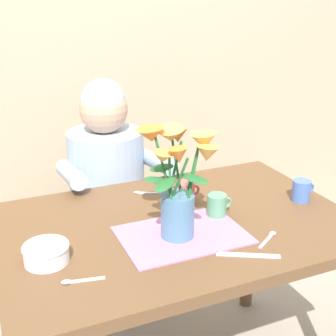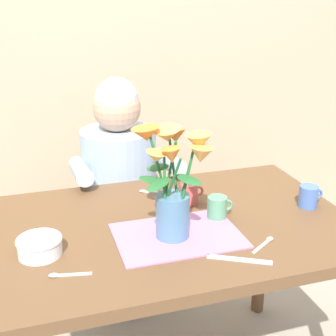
{
  "view_description": "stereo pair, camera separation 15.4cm",
  "coord_description": "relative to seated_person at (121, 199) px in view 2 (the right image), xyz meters",
  "views": [
    {
      "loc": [
        -0.58,
        -1.27,
        1.47
      ],
      "look_at": [
        -0.01,
        0.05,
        0.92
      ],
      "focal_mm": 49.01,
      "sensor_mm": 36.0,
      "label": 1
    },
    {
      "loc": [
        -0.44,
        -1.33,
        1.47
      ],
      "look_at": [
        -0.01,
        0.05,
        0.92
      ],
      "focal_mm": 49.01,
      "sensor_mm": 36.0,
      "label": 2
    }
  ],
  "objects": [
    {
      "name": "spoon_0",
      "position": [
        0.3,
        -0.84,
        0.18
      ],
      "size": [
        0.11,
        0.08,
        0.01
      ],
      "color": "silver",
      "rests_on": "dining_table"
    },
    {
      "name": "spoon_2",
      "position": [
        0.05,
        -0.35,
        0.18
      ],
      "size": [
        0.12,
        0.06,
        0.01
      ],
      "color": "silver",
      "rests_on": "dining_table"
    },
    {
      "name": "spoon_1",
      "position": [
        -0.33,
        -0.83,
        0.18
      ],
      "size": [
        0.12,
        0.04,
        0.01
      ],
      "color": "silver",
      "rests_on": "dining_table"
    },
    {
      "name": "coffee_cup",
      "position": [
        0.57,
        -0.64,
        0.22
      ],
      "size": [
        0.09,
        0.07,
        0.08
      ],
      "color": "#476BB7",
      "rests_on": "dining_table"
    },
    {
      "name": "seated_person",
      "position": [
        0.0,
        0.0,
        0.0
      ],
      "size": [
        0.45,
        0.47,
        1.14
      ],
      "rotation": [
        0.0,
        0.0,
        0.02
      ],
      "color": "#4C4C56",
      "rests_on": "ground_plane"
    },
    {
      "name": "ceramic_mug",
      "position": [
        0.16,
        -0.49,
        0.22
      ],
      "size": [
        0.09,
        0.07,
        0.08
      ],
      "color": "#CC564C",
      "rests_on": "dining_table"
    },
    {
      "name": "dinner_knife",
      "position": [
        0.17,
        -0.9,
        0.18
      ],
      "size": [
        0.18,
        0.11,
        0.0
      ],
      "primitive_type": "cube",
      "rotation": [
        0.0,
        0.0,
        -0.5
      ],
      "color": "silver",
      "rests_on": "dining_table"
    },
    {
      "name": "dining_table",
      "position": [
        0.07,
        -0.62,
        0.08
      ],
      "size": [
        1.2,
        0.8,
        0.74
      ],
      "color": "brown",
      "rests_on": "ground_plane"
    },
    {
      "name": "wood_panel_backdrop",
      "position": [
        0.07,
        0.43,
        0.69
      ],
      "size": [
        4.0,
        0.1,
        2.5
      ],
      "primitive_type": "cube",
      "color": "tan",
      "rests_on": "ground_plane"
    },
    {
      "name": "flower_vase",
      "position": [
        0.03,
        -0.71,
        0.37
      ],
      "size": [
        0.25,
        0.21,
        0.36
      ],
      "color": "teal",
      "rests_on": "dining_table"
    },
    {
      "name": "striped_placemat",
      "position": [
        0.05,
        -0.71,
        0.18
      ],
      "size": [
        0.4,
        0.28,
        0.0
      ],
      "primitive_type": "cube",
      "color": "#B275A3",
      "rests_on": "dining_table"
    },
    {
      "name": "ceramic_bowl",
      "position": [
        -0.38,
        -0.7,
        0.21
      ],
      "size": [
        0.14,
        0.14,
        0.06
      ],
      "color": "white",
      "rests_on": "dining_table"
    },
    {
      "name": "tea_cup",
      "position": [
        0.22,
        -0.63,
        0.22
      ],
      "size": [
        0.09,
        0.07,
        0.08
      ],
      "color": "#569970",
      "rests_on": "dining_table"
    }
  ]
}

